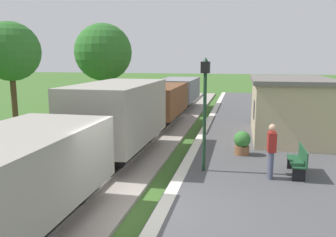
{
  "coord_description": "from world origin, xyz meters",
  "views": [
    {
      "loc": [
        2.19,
        -7.62,
        3.92
      ],
      "look_at": [
        -0.47,
        4.93,
        1.66
      ],
      "focal_mm": 36.87,
      "sensor_mm": 36.0,
      "label": 1
    }
  ],
  "objects_px": {
    "bench_down_platform": "(272,112)",
    "potted_planter": "(242,142)",
    "freight_train": "(141,110)",
    "lamp_post_near": "(205,94)",
    "station_hut": "(289,108)",
    "person_waiting": "(271,149)",
    "bench_near_hut": "(299,161)",
    "tree_field_left": "(103,52)",
    "tree_trackside_far": "(10,52)"
  },
  "relations": [
    {
      "from": "bench_down_platform",
      "to": "potted_planter",
      "type": "bearing_deg",
      "value": -102.34
    },
    {
      "from": "person_waiting",
      "to": "lamp_post_near",
      "type": "relative_size",
      "value": 0.46
    },
    {
      "from": "bench_near_hut",
      "to": "potted_planter",
      "type": "xyz_separation_m",
      "value": [
        -1.75,
        2.04,
        0.0
      ]
    },
    {
      "from": "freight_train",
      "to": "bench_near_hut",
      "type": "height_order",
      "value": "freight_train"
    },
    {
      "from": "station_hut",
      "to": "tree_trackside_far",
      "type": "xyz_separation_m",
      "value": [
        -13.27,
        -1.52,
        2.56
      ]
    },
    {
      "from": "person_waiting",
      "to": "tree_trackside_far",
      "type": "bearing_deg",
      "value": -24.03
    },
    {
      "from": "lamp_post_near",
      "to": "bench_down_platform",
      "type": "bearing_deg",
      "value": 73.76
    },
    {
      "from": "bench_near_hut",
      "to": "tree_trackside_far",
      "type": "distance_m",
      "value": 13.98
    },
    {
      "from": "station_hut",
      "to": "potted_planter",
      "type": "height_order",
      "value": "station_hut"
    },
    {
      "from": "person_waiting",
      "to": "tree_trackside_far",
      "type": "distance_m",
      "value": 13.21
    },
    {
      "from": "station_hut",
      "to": "potted_planter",
      "type": "distance_m",
      "value": 4.16
    },
    {
      "from": "bench_near_hut",
      "to": "station_hut",
      "type": "bearing_deg",
      "value": 86.51
    },
    {
      "from": "tree_trackside_far",
      "to": "person_waiting",
      "type": "bearing_deg",
      "value": -20.58
    },
    {
      "from": "station_hut",
      "to": "bench_down_platform",
      "type": "relative_size",
      "value": 3.87
    },
    {
      "from": "freight_train",
      "to": "tree_trackside_far",
      "type": "distance_m",
      "value": 7.04
    },
    {
      "from": "bench_near_hut",
      "to": "potted_planter",
      "type": "bearing_deg",
      "value": 130.63
    },
    {
      "from": "person_waiting",
      "to": "lamp_post_near",
      "type": "height_order",
      "value": "lamp_post_near"
    },
    {
      "from": "station_hut",
      "to": "tree_field_left",
      "type": "relative_size",
      "value": 0.94
    },
    {
      "from": "bench_down_platform",
      "to": "tree_trackside_far",
      "type": "bearing_deg",
      "value": -154.9
    },
    {
      "from": "lamp_post_near",
      "to": "person_waiting",
      "type": "bearing_deg",
      "value": -8.96
    },
    {
      "from": "bench_down_platform",
      "to": "potted_planter",
      "type": "xyz_separation_m",
      "value": [
        -1.75,
        -8.02,
        0.0
      ]
    },
    {
      "from": "bench_near_hut",
      "to": "bench_down_platform",
      "type": "xyz_separation_m",
      "value": [
        0.0,
        10.06,
        0.0
      ]
    },
    {
      "from": "bench_down_platform",
      "to": "tree_field_left",
      "type": "relative_size",
      "value": 0.24
    },
    {
      "from": "tree_field_left",
      "to": "potted_planter",
      "type": "bearing_deg",
      "value": -43.08
    },
    {
      "from": "person_waiting",
      "to": "lamp_post_near",
      "type": "bearing_deg",
      "value": -12.42
    },
    {
      "from": "bench_near_hut",
      "to": "lamp_post_near",
      "type": "bearing_deg",
      "value": -176.36
    },
    {
      "from": "freight_train",
      "to": "person_waiting",
      "type": "bearing_deg",
      "value": -41.39
    },
    {
      "from": "bench_near_hut",
      "to": "tree_field_left",
      "type": "distance_m",
      "value": 15.49
    },
    {
      "from": "person_waiting",
      "to": "potted_planter",
      "type": "height_order",
      "value": "person_waiting"
    },
    {
      "from": "station_hut",
      "to": "person_waiting",
      "type": "xyz_separation_m",
      "value": [
        -1.23,
        -6.04,
        -0.47
      ]
    },
    {
      "from": "lamp_post_near",
      "to": "tree_trackside_far",
      "type": "distance_m",
      "value": 10.89
    },
    {
      "from": "potted_planter",
      "to": "tree_trackside_far",
      "type": "bearing_deg",
      "value": 170.07
    },
    {
      "from": "bench_near_hut",
      "to": "lamp_post_near",
      "type": "xyz_separation_m",
      "value": [
        -2.99,
        -0.19,
        2.08
      ]
    },
    {
      "from": "freight_train",
      "to": "tree_field_left",
      "type": "distance_m",
      "value": 8.02
    },
    {
      "from": "lamp_post_near",
      "to": "potted_planter",
      "type": "bearing_deg",
      "value": 61.1
    },
    {
      "from": "person_waiting",
      "to": "bench_down_platform",
      "type": "bearing_deg",
      "value": -98.3
    },
    {
      "from": "station_hut",
      "to": "person_waiting",
      "type": "height_order",
      "value": "station_hut"
    },
    {
      "from": "potted_planter",
      "to": "tree_field_left",
      "type": "xyz_separation_m",
      "value": [
        -9.06,
        8.47,
        3.56
      ]
    },
    {
      "from": "tree_trackside_far",
      "to": "tree_field_left",
      "type": "xyz_separation_m",
      "value": [
        2.12,
        6.51,
        0.07
      ]
    },
    {
      "from": "person_waiting",
      "to": "tree_trackside_far",
      "type": "xyz_separation_m",
      "value": [
        -12.04,
        4.52,
        3.03
      ]
    },
    {
      "from": "bench_near_hut",
      "to": "potted_planter",
      "type": "height_order",
      "value": "potted_planter"
    },
    {
      "from": "bench_near_hut",
      "to": "tree_field_left",
      "type": "bearing_deg",
      "value": 135.8
    },
    {
      "from": "bench_near_hut",
      "to": "tree_trackside_far",
      "type": "height_order",
      "value": "tree_trackside_far"
    },
    {
      "from": "freight_train",
      "to": "lamp_post_near",
      "type": "height_order",
      "value": "lamp_post_near"
    },
    {
      "from": "freight_train",
      "to": "potted_planter",
      "type": "distance_m",
      "value": 5.31
    },
    {
      "from": "freight_train",
      "to": "bench_down_platform",
      "type": "relative_size",
      "value": 17.33
    },
    {
      "from": "station_hut",
      "to": "person_waiting",
      "type": "relative_size",
      "value": 3.39
    },
    {
      "from": "freight_train",
      "to": "potted_planter",
      "type": "xyz_separation_m",
      "value": [
        4.71,
        -2.34,
        -0.76
      ]
    },
    {
      "from": "station_hut",
      "to": "tree_trackside_far",
      "type": "bearing_deg",
      "value": -173.46
    },
    {
      "from": "tree_field_left",
      "to": "lamp_post_near",
      "type": "bearing_deg",
      "value": -53.83
    }
  ]
}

